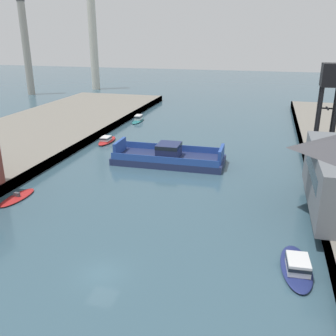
% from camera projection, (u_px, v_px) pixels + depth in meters
% --- Properties ---
extents(ground_plane, '(400.00, 400.00, 0.00)m').
position_uv_depth(ground_plane, '(101.00, 274.00, 33.49)').
color(ground_plane, '#385666').
extents(chain_ferry, '(18.23, 7.36, 3.34)m').
position_uv_depth(chain_ferry, '(169.00, 157.00, 61.80)').
color(chain_ferry, navy).
rests_on(chain_ferry, ground).
extents(moored_boat_near_left, '(3.23, 7.78, 1.50)m').
position_uv_depth(moored_boat_near_left, '(297.00, 266.00, 33.70)').
color(moored_boat_near_left, navy).
rests_on(moored_boat_near_left, ground).
extents(moored_boat_near_right, '(2.36, 6.75, 1.24)m').
position_uv_depth(moored_boat_near_right, '(107.00, 140.00, 73.83)').
color(moored_boat_near_right, red).
rests_on(moored_boat_near_right, ground).
extents(moored_boat_mid_left, '(2.33, 7.20, 1.48)m').
position_uv_depth(moored_boat_mid_left, '(138.00, 119.00, 91.47)').
color(moored_boat_mid_left, '#237075').
rests_on(moored_boat_mid_left, ground).
extents(moored_boat_mid_right, '(2.51, 6.32, 0.85)m').
position_uv_depth(moored_boat_mid_right, '(17.00, 197.00, 48.71)').
color(moored_boat_mid_right, red).
rests_on(moored_boat_mid_right, ground).
extents(crane_tower, '(2.93, 2.93, 14.73)m').
position_uv_depth(crane_tower, '(330.00, 88.00, 54.80)').
color(crane_tower, black).
rests_on(crane_tower, quay_right).
extents(bollard_right_aft, '(0.32, 0.32, 0.71)m').
position_uv_depth(bollard_right_aft, '(335.00, 236.00, 36.00)').
color(bollard_right_aft, black).
rests_on(bollard_right_aft, quay_right).
extents(bollard_right_far, '(0.32, 0.32, 0.71)m').
position_uv_depth(bollard_right_far, '(332.00, 228.00, 37.45)').
color(bollard_right_far, black).
rests_on(bollard_right_far, quay_right).
extents(smokestack_distant_a, '(2.62, 2.62, 32.08)m').
position_uv_depth(smokestack_distant_a, '(26.00, 43.00, 126.06)').
color(smokestack_distant_a, '#9E998E').
rests_on(smokestack_distant_a, ground).
extents(smokestack_distant_b, '(3.22, 3.22, 36.02)m').
position_uv_depth(smokestack_distant_b, '(93.00, 37.00, 137.96)').
color(smokestack_distant_b, beige).
rests_on(smokestack_distant_b, ground).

